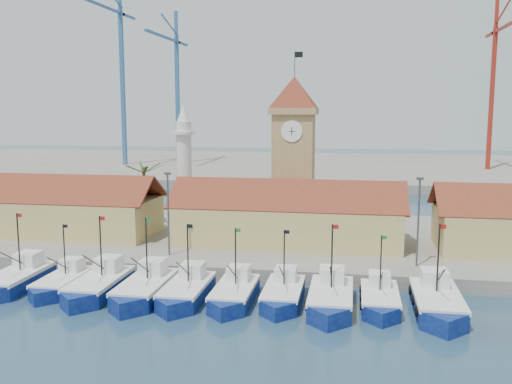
% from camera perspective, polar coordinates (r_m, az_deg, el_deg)
% --- Properties ---
extents(ground, '(400.00, 400.00, 0.00)m').
position_cam_1_polar(ground, '(49.44, 0.44, -12.08)').
color(ground, '#1F4255').
rests_on(ground, ground).
extents(quay, '(140.00, 32.00, 1.50)m').
position_cam_1_polar(quay, '(72.03, 3.54, -4.89)').
color(quay, gray).
rests_on(quay, ground).
extents(terminal, '(240.00, 80.00, 2.00)m').
position_cam_1_polar(terminal, '(156.73, 6.98, 2.39)').
color(terminal, gray).
rests_on(terminal, ground).
extents(boat_0, '(3.70, 10.14, 7.68)m').
position_cam_1_polar(boat_0, '(60.23, -22.94, -8.18)').
color(boat_0, '#0B105A').
rests_on(boat_0, ground).
extents(boat_1, '(3.23, 8.85, 6.70)m').
position_cam_1_polar(boat_1, '(58.04, -18.86, -8.69)').
color(boat_1, '#0B105A').
rests_on(boat_1, ground).
extents(boat_2, '(3.75, 10.26, 7.77)m').
position_cam_1_polar(boat_2, '(55.71, -15.54, -9.14)').
color(boat_2, '#0B105A').
rests_on(boat_2, ground).
extents(boat_3, '(3.76, 10.31, 7.80)m').
position_cam_1_polar(boat_3, '(53.71, -11.14, -9.64)').
color(boat_3, '#0B105A').
rests_on(boat_3, ground).
extents(boat_4, '(3.54, 9.69, 7.33)m').
position_cam_1_polar(boat_4, '(52.67, -7.04, -9.97)').
color(boat_4, '#0B105A').
rests_on(boat_4, ground).
extents(boat_5, '(3.40, 9.32, 7.05)m').
position_cam_1_polar(boat_5, '(51.80, -2.23, -10.26)').
color(boat_5, '#0B105A').
rests_on(boat_5, ground).
extents(boat_6, '(3.33, 9.12, 6.90)m').
position_cam_1_polar(boat_6, '(51.73, 2.69, -10.31)').
color(boat_6, '#0B105A').
rests_on(boat_6, ground).
extents(boat_7, '(3.73, 10.23, 7.74)m').
position_cam_1_polar(boat_7, '(50.66, 7.47, -10.68)').
color(boat_7, '#0B105A').
rests_on(boat_7, ground).
extents(boat_8, '(3.23, 8.86, 6.70)m').
position_cam_1_polar(boat_8, '(51.55, 12.30, -10.59)').
color(boat_8, '#0B105A').
rests_on(boat_8, ground).
extents(boat_9, '(3.88, 10.63, 8.04)m').
position_cam_1_polar(boat_9, '(51.42, 17.71, -10.69)').
color(boat_9, '#0B105A').
rests_on(boat_9, ground).
extents(hall_left, '(31.20, 10.13, 7.61)m').
position_cam_1_polar(hall_left, '(77.80, -20.93, -2.00)').
color(hall_left, tan).
rests_on(hall_left, quay).
extents(hall_center, '(27.04, 10.13, 7.61)m').
position_cam_1_polar(hall_center, '(67.45, 3.20, -2.99)').
color(hall_center, tan).
rests_on(hall_center, quay).
extents(clock_tower, '(5.80, 5.80, 22.70)m').
position_cam_1_polar(clock_tower, '(72.28, 3.80, 4.16)').
color(clock_tower, tan).
rests_on(clock_tower, quay).
extents(minaret, '(3.00, 3.00, 16.30)m').
position_cam_1_polar(minaret, '(77.42, -7.18, 2.74)').
color(minaret, silver).
rests_on(minaret, quay).
extents(palm_tree, '(5.60, 5.03, 8.39)m').
position_cam_1_polar(palm_tree, '(77.58, -11.10, 0.06)').
color(palm_tree, brown).
rests_on(palm_tree, quay).
extents(lamp_posts, '(80.70, 0.25, 9.03)m').
position_cam_1_polar(lamp_posts, '(59.12, 2.81, -2.15)').
color(lamp_posts, '#3F3F44').
rests_on(lamp_posts, quay).
extents(crane_blue_far, '(1.00, 32.36, 48.12)m').
position_cam_1_polar(crane_blue_far, '(159.43, -13.44, 12.28)').
color(crane_blue_far, '#305E92').
rests_on(crane_blue_far, terminal).
extents(crane_blue_near, '(1.00, 33.60, 41.21)m').
position_cam_1_polar(crane_blue_near, '(159.86, -8.06, 11.09)').
color(crane_blue_near, '#305E92').
rests_on(crane_blue_near, terminal).
extents(crane_red_right, '(1.00, 35.67, 41.68)m').
position_cam_1_polar(crane_red_right, '(152.72, 22.77, 10.81)').
color(crane_red_right, maroon).
rests_on(crane_red_right, terminal).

